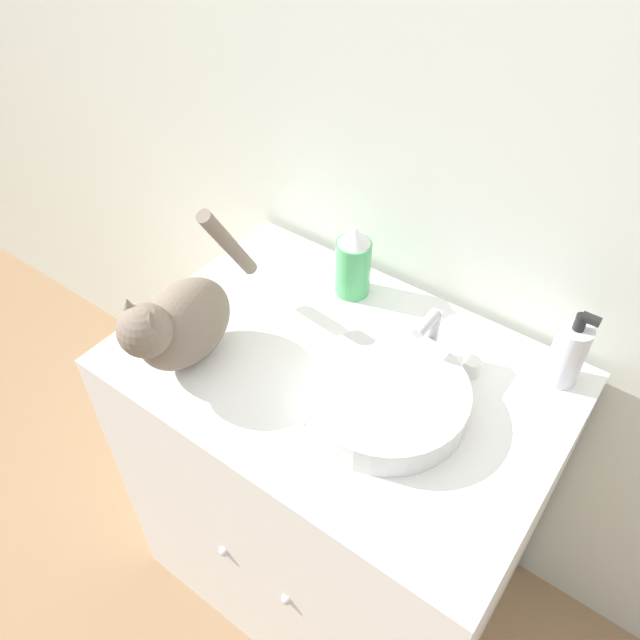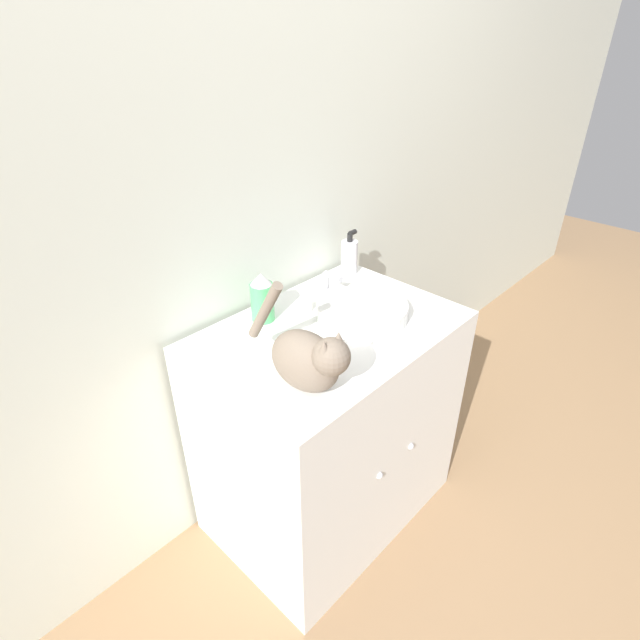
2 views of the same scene
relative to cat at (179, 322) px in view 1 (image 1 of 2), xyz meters
name	(u,v)px [view 1 (image 1 of 2)]	position (x,y,z in m)	size (l,w,h in m)	color
wall_back	(457,75)	(0.25, 0.48, 0.35)	(6.00, 0.05, 2.50)	silver
vanity_cabinet	(336,485)	(0.25, 0.15, -0.50)	(0.82, 0.58, 0.81)	white
sink_basin	(385,396)	(0.36, 0.12, -0.07)	(0.29, 0.29, 0.06)	silver
faucet	(430,338)	(0.36, 0.27, -0.05)	(0.20, 0.08, 0.12)	silver
cat	(179,322)	(0.00, 0.00, 0.00)	(0.14, 0.34, 0.27)	#7A6B5B
soap_bottle	(568,353)	(0.59, 0.37, -0.03)	(0.06, 0.06, 0.16)	silver
spray_bottle	(353,262)	(0.14, 0.34, -0.02)	(0.07, 0.07, 0.16)	#4CB266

